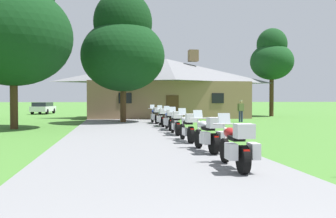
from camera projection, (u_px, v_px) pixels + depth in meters
name	position (u px, v px, depth m)	size (l,w,h in m)	color
ground_plane	(130.00, 127.00, 22.00)	(500.00, 500.00, 0.00)	#42752D
asphalt_driveway	(132.00, 130.00, 20.02)	(6.40, 80.00, 0.06)	slate
motorcycle_red_nearest_to_camera	(236.00, 147.00, 8.40)	(0.73, 2.08, 1.30)	black
motorcycle_silver_second_in_row	(208.00, 135.00, 11.24)	(0.83, 2.08, 1.30)	black
motorcycle_silver_third_in_row	(187.00, 127.00, 14.10)	(0.66, 2.08, 1.30)	black
motorcycle_silver_fourth_in_row	(176.00, 123.00, 16.95)	(0.66, 2.08, 1.30)	black
motorcycle_blue_fifth_in_row	(169.00, 120.00, 19.43)	(0.72, 2.08, 1.30)	black
motorcycle_green_sixth_in_row	(162.00, 118.00, 22.04)	(0.72, 2.08, 1.30)	black
motorcycle_blue_farthest_in_row	(155.00, 116.00, 24.86)	(0.83, 2.08, 1.30)	black
stone_lodge	(167.00, 87.00, 34.35)	(15.43, 7.19, 6.53)	#896B4C
bystander_olive_shirt_near_lodge	(241.00, 110.00, 27.36)	(0.55, 0.24, 1.69)	navy
tree_left_near	(13.00, 22.00, 20.71)	(6.79, 6.79, 10.66)	#422D19
tree_by_lodge_front	(123.00, 46.00, 26.33)	(6.15, 6.15, 9.70)	#422D19
tree_right_of_lodge	(272.00, 57.00, 37.06)	(4.44, 4.44, 9.11)	#422D19
parked_white_suv_far_left	(43.00, 108.00, 43.06)	(2.32, 4.77, 1.40)	silver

